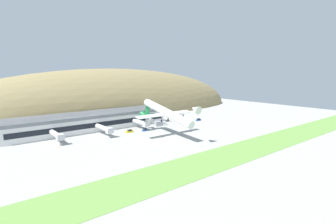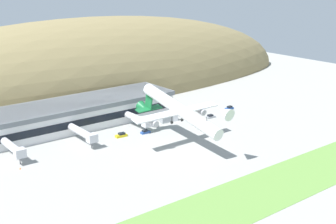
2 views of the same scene
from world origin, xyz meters
name	(u,v)px [view 1 (image 1 of 2)]	position (x,y,z in m)	size (l,w,h in m)	color
ground_plane	(155,141)	(0.00, 0.00, 0.00)	(377.43, 377.43, 0.00)	#9E9E99
grass_strip_foreground	(212,160)	(0.00, -38.00, 0.04)	(339.69, 20.28, 0.08)	#669342
hill_backdrop	(112,113)	(24.12, 93.72, 0.00)	(269.18, 69.52, 74.08)	olive
terminal_building	(90,120)	(-14.91, 45.87, 5.65)	(97.19, 21.55, 9.97)	silver
jetway_0	(57,135)	(-39.76, 26.97, 3.99)	(3.38, 15.69, 5.43)	silver
jetway_1	(104,129)	(-15.12, 26.06, 3.99)	(3.38, 17.43, 5.43)	silver
jetway_2	(141,123)	(9.48, 27.14, 3.99)	(3.38, 15.37, 5.43)	silver
cargo_airplane	(166,113)	(10.81, 4.74, 12.64)	(35.60, 48.57, 13.64)	white
service_car_0	(129,131)	(-0.65, 24.02, 0.65)	(4.51, 2.22, 1.58)	gold
service_car_1	(187,123)	(41.26, 20.83, 0.60)	(4.07, 2.14, 1.46)	#999EA3
service_car_2	(145,130)	(8.52, 21.69, 0.58)	(3.66, 1.73, 1.41)	#264C99
service_car_3	(198,120)	(56.37, 24.83, 0.65)	(4.22, 1.80, 1.57)	#264C99
fuel_truck	(160,124)	(24.32, 27.65, 1.52)	(7.82, 2.95, 3.15)	silver
traffic_cone_0	(60,147)	(-41.21, 18.36, 0.28)	(0.52, 0.52, 0.58)	orange
traffic_cone_1	(181,127)	(31.54, 15.44, 0.28)	(0.52, 0.52, 0.58)	orange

